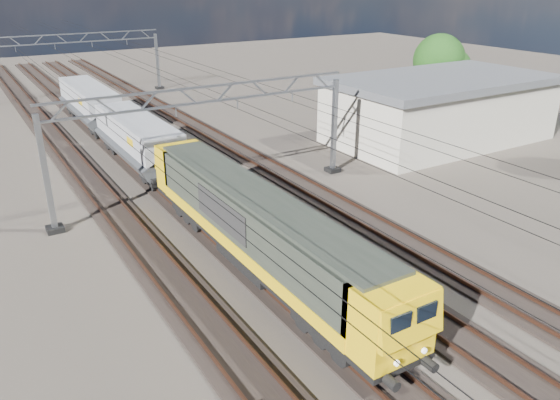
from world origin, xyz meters
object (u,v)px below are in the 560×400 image
hopper_wagon_lead (138,138)px  hopper_wagon_mid (90,102)px  catenary_gantry_mid (209,138)px  tree_far (443,62)px  industrial_shed (439,108)px  locomotive (257,226)px  catenary_gantry_far (76,63)px

hopper_wagon_lead → hopper_wagon_mid: (0.00, 14.20, 0.00)m
catenary_gantry_mid → hopper_wagon_lead: 8.62m
catenary_gantry_mid → tree_far: size_ratio=2.57×
catenary_gantry_mid → hopper_wagon_mid: size_ratio=1.53×
industrial_shed → catenary_gantry_mid: bearing=-174.8°
hopper_wagon_lead → tree_far: bearing=2.8°
industrial_shed → tree_far: size_ratio=2.40×
locomotive → catenary_gantry_mid: bearing=78.1°
industrial_shed → tree_far: bearing=43.1°
catenary_gantry_mid → hopper_wagon_mid: 22.56m
catenary_gantry_mid → industrial_shed: catenary_gantry_mid is taller
catenary_gantry_mid → catenary_gantry_far: size_ratio=1.00×
hopper_wagon_lead → tree_far: tree_far is taller
hopper_wagon_lead → industrial_shed: 24.80m
catenary_gantry_mid → hopper_wagon_mid: (-2.00, 22.41, -1.67)m
catenary_gantry_far → locomotive: bearing=-92.5°
catenary_gantry_far → industrial_shed: size_ratio=1.07×
catenary_gantry_far → locomotive: (-2.00, -45.48, -1.58)m
hopper_wagon_mid → tree_far: bearing=-21.3°
catenary_gantry_far → industrial_shed: catenary_gantry_far is taller
hopper_wagon_mid → hopper_wagon_lead: bearing=-90.0°
catenary_gantry_mid → catenary_gantry_far: (0.00, 36.00, 0.00)m
catenary_gantry_far → tree_far: size_ratio=2.57×
hopper_wagon_mid → catenary_gantry_mid: bearing=-84.9°
catenary_gantry_mid → tree_far: tree_far is taller
hopper_wagon_mid → tree_far: (32.32, -12.62, 2.70)m
locomotive → hopper_wagon_lead: locomotive is taller
hopper_wagon_mid → industrial_shed: 31.51m
catenary_gantry_far → industrial_shed: bearing=-57.1°
locomotive → hopper_wagon_mid: locomotive is taller
hopper_wagon_lead → locomotive: bearing=-90.0°
locomotive → industrial_shed: bearing=25.6°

